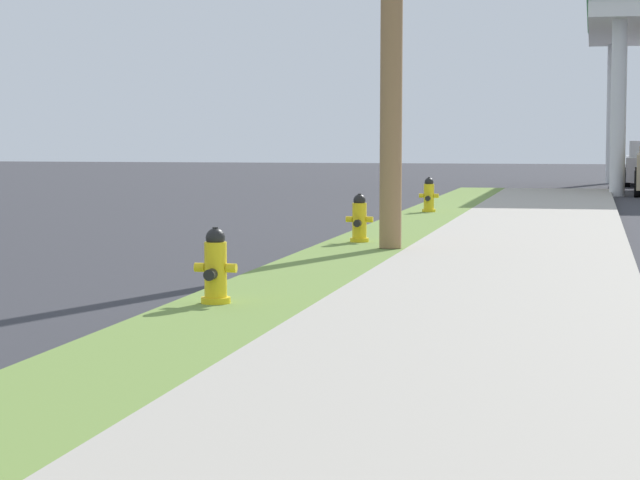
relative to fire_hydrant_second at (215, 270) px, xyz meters
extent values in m
cylinder|color=yellow|center=(0.00, 0.01, -0.30)|extent=(0.29, 0.29, 0.06)
cylinder|color=yellow|center=(0.00, 0.01, -0.03)|extent=(0.22, 0.22, 0.60)
sphere|color=black|center=(0.00, 0.01, 0.31)|extent=(0.19, 0.19, 0.19)
cylinder|color=black|center=(0.00, 0.01, 0.39)|extent=(0.06, 0.06, 0.05)
cylinder|color=yellow|center=(-0.16, 0.01, 0.02)|extent=(0.10, 0.09, 0.09)
cylinder|color=yellow|center=(0.16, 0.01, 0.02)|extent=(0.10, 0.09, 0.09)
cylinder|color=black|center=(0.00, -0.16, -0.03)|extent=(0.11, 0.12, 0.11)
cylinder|color=yellow|center=(0.09, 7.29, -0.30)|extent=(0.29, 0.29, 0.06)
cylinder|color=yellow|center=(0.09, 7.29, -0.03)|extent=(0.22, 0.22, 0.60)
sphere|color=black|center=(0.09, 7.29, 0.31)|extent=(0.19, 0.19, 0.19)
cylinder|color=black|center=(0.09, 7.29, 0.39)|extent=(0.06, 0.06, 0.05)
cylinder|color=yellow|center=(-0.07, 7.29, 0.02)|extent=(0.10, 0.09, 0.09)
cylinder|color=yellow|center=(0.25, 7.29, 0.02)|extent=(0.10, 0.09, 0.09)
cylinder|color=black|center=(0.09, 7.12, -0.03)|extent=(0.11, 0.12, 0.11)
cylinder|color=yellow|center=(0.17, 15.13, -0.30)|extent=(0.29, 0.29, 0.06)
cylinder|color=yellow|center=(0.17, 15.13, -0.03)|extent=(0.22, 0.22, 0.60)
sphere|color=black|center=(0.17, 15.13, 0.31)|extent=(0.19, 0.19, 0.19)
cylinder|color=black|center=(0.17, 15.13, 0.39)|extent=(0.06, 0.06, 0.05)
cylinder|color=yellow|center=(0.01, 15.13, 0.02)|extent=(0.10, 0.09, 0.09)
cylinder|color=yellow|center=(0.33, 15.13, 0.02)|extent=(0.10, 0.09, 0.09)
cylinder|color=black|center=(0.17, 14.96, -0.03)|extent=(0.11, 0.12, 0.11)
cylinder|color=silver|center=(4.30, 25.69, 2.09)|extent=(0.44, 0.44, 5.08)
cylinder|color=silver|center=(4.30, 35.87, 2.09)|extent=(0.44, 0.44, 5.08)
cylinder|color=black|center=(4.86, 36.00, -0.15)|extent=(0.23, 0.61, 0.60)
cylinder|color=black|center=(4.78, 32.60, -0.15)|extent=(0.23, 0.61, 0.60)
cylinder|color=black|center=(5.04, 29.55, -0.07)|extent=(0.25, 0.77, 0.76)
cylinder|color=black|center=(4.88, 25.25, -0.07)|extent=(0.25, 0.77, 0.76)
camera|label=1|loc=(3.56, -11.65, 1.30)|focal=70.52mm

